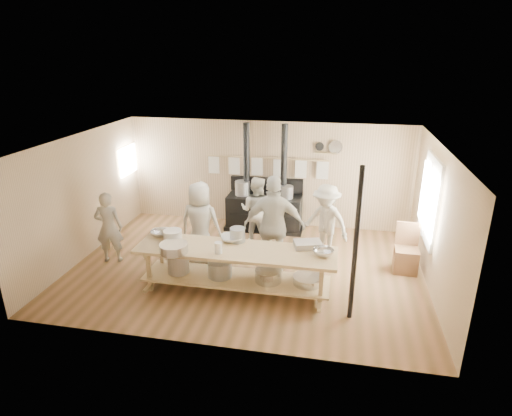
# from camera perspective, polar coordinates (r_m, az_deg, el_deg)

# --- Properties ---
(ground) EXTENTS (7.00, 7.00, 0.00)m
(ground) POSITION_cam_1_polar(r_m,az_deg,el_deg) (8.83, -1.28, -7.95)
(ground) COLOR brown
(ground) RESTS_ON ground
(room_shell) EXTENTS (7.00, 7.00, 7.00)m
(room_shell) POSITION_cam_1_polar(r_m,az_deg,el_deg) (8.18, -1.37, 2.11)
(room_shell) COLOR tan
(room_shell) RESTS_ON ground
(window_right) EXTENTS (0.09, 1.50, 1.65)m
(window_right) POSITION_cam_1_polar(r_m,az_deg,el_deg) (8.80, 22.20, 1.03)
(window_right) COLOR beige
(window_right) RESTS_ON ground
(left_opening) EXTENTS (0.00, 0.90, 0.90)m
(left_opening) POSITION_cam_1_polar(r_m,az_deg,el_deg) (11.18, -16.72, 6.11)
(left_opening) COLOR white
(left_opening) RESTS_ON ground
(stove) EXTENTS (1.90, 0.75, 2.60)m
(stove) POSITION_cam_1_polar(r_m,az_deg,el_deg) (10.51, 1.11, -0.06)
(stove) COLOR black
(stove) RESTS_ON ground
(towel_rail) EXTENTS (3.00, 0.04, 0.47)m
(towel_rail) POSITION_cam_1_polar(r_m,az_deg,el_deg) (10.46, 1.46, 5.83)
(towel_rail) COLOR tan
(towel_rail) RESTS_ON ground
(back_wall_shelf) EXTENTS (0.63, 0.14, 0.32)m
(back_wall_shelf) POSITION_cam_1_polar(r_m,az_deg,el_deg) (10.26, 9.68, 7.78)
(back_wall_shelf) COLOR tan
(back_wall_shelf) RESTS_ON ground
(prep_table) EXTENTS (3.60, 0.90, 0.85)m
(prep_table) POSITION_cam_1_polar(r_m,az_deg,el_deg) (7.81, -2.79, -7.65)
(prep_table) COLOR tan
(prep_table) RESTS_ON ground
(support_post) EXTENTS (0.08, 0.08, 2.60)m
(support_post) POSITION_cam_1_polar(r_m,az_deg,el_deg) (6.88, 13.13, -4.99)
(support_post) COLOR black
(support_post) RESTS_ON ground
(cook_far_left) EXTENTS (0.63, 0.49, 1.51)m
(cook_far_left) POSITION_cam_1_polar(r_m,az_deg,el_deg) (9.30, -19.04, -2.45)
(cook_far_left) COLOR beige
(cook_far_left) RESTS_ON ground
(cook_left) EXTENTS (0.85, 0.72, 1.57)m
(cook_left) POSITION_cam_1_polar(r_m,az_deg,el_deg) (9.63, 0.05, -0.32)
(cook_left) COLOR beige
(cook_left) RESTS_ON ground
(cook_center) EXTENTS (0.87, 0.59, 1.74)m
(cook_center) POSITION_cam_1_polar(r_m,az_deg,el_deg) (8.77, -7.42, -2.05)
(cook_center) COLOR beige
(cook_center) RESTS_ON ground
(cook_right) EXTENTS (1.22, 0.60, 2.00)m
(cook_right) POSITION_cam_1_polar(r_m,az_deg,el_deg) (8.23, 2.44, -2.43)
(cook_right) COLOR beige
(cook_right) RESTS_ON ground
(cook_by_window) EXTENTS (1.21, 1.01, 1.62)m
(cook_by_window) POSITION_cam_1_polar(r_m,az_deg,el_deg) (9.04, 9.27, -1.83)
(cook_by_window) COLOR beige
(cook_by_window) RESTS_ON ground
(chair) EXTENTS (0.48, 0.48, 0.98)m
(chair) POSITION_cam_1_polar(r_m,az_deg,el_deg) (9.09, 19.33, -6.26)
(chair) COLOR brown
(chair) RESTS_ON ground
(bowl_white_a) EXTENTS (0.46, 0.46, 0.09)m
(bowl_white_a) POSITION_cam_1_polar(r_m,az_deg,el_deg) (8.40, -12.58, -3.23)
(bowl_white_a) COLOR white
(bowl_white_a) RESTS_ON prep_table
(bowl_steel_a) EXTENTS (0.49, 0.49, 0.11)m
(bowl_steel_a) POSITION_cam_1_polar(r_m,az_deg,el_deg) (8.35, -12.73, -3.32)
(bowl_steel_a) COLOR silver
(bowl_steel_a) RESTS_ON prep_table
(bowl_white_b) EXTENTS (0.51, 0.51, 0.10)m
(bowl_white_b) POSITION_cam_1_polar(r_m,az_deg,el_deg) (7.96, -3.19, -4.05)
(bowl_white_b) COLOR white
(bowl_white_b) RESTS_ON prep_table
(bowl_steel_b) EXTENTS (0.47, 0.47, 0.11)m
(bowl_steel_b) POSITION_cam_1_polar(r_m,az_deg,el_deg) (7.49, 8.97, -5.87)
(bowl_steel_b) COLOR silver
(bowl_steel_b) RESTS_ON prep_table
(roasting_pan) EXTENTS (0.55, 0.44, 0.11)m
(roasting_pan) POSITION_cam_1_polar(r_m,az_deg,el_deg) (7.76, 6.91, -4.82)
(roasting_pan) COLOR #B2B2B7
(roasting_pan) RESTS_ON prep_table
(mixing_bowl_large) EXTENTS (0.56, 0.56, 0.16)m
(mixing_bowl_large) POSITION_cam_1_polar(r_m,az_deg,el_deg) (7.64, -10.92, -5.26)
(mixing_bowl_large) COLOR silver
(mixing_bowl_large) RESTS_ON prep_table
(bucket_galv) EXTENTS (0.37, 0.37, 0.26)m
(bucket_galv) POSITION_cam_1_polar(r_m,az_deg,el_deg) (7.90, -2.48, -3.58)
(bucket_galv) COLOR gray
(bucket_galv) RESTS_ON prep_table
(deep_bowl_enamel) EXTENTS (0.35, 0.35, 0.22)m
(deep_bowl_enamel) POSITION_cam_1_polar(r_m,az_deg,el_deg) (8.06, -11.03, -3.65)
(deep_bowl_enamel) COLOR white
(deep_bowl_enamel) RESTS_ON prep_table
(pitcher) EXTENTS (0.15, 0.15, 0.21)m
(pitcher) POSITION_cam_1_polar(r_m,az_deg,el_deg) (7.48, -5.05, -5.30)
(pitcher) COLOR white
(pitcher) RESTS_ON prep_table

